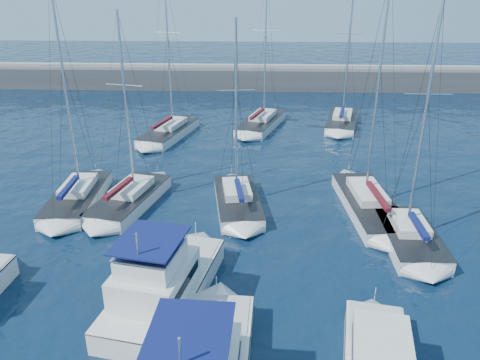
{
  "coord_description": "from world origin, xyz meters",
  "views": [
    {
      "loc": [
        2.06,
        -19.6,
        15.17
      ],
      "look_at": [
        0.9,
        8.78,
        3.0
      ],
      "focal_mm": 35.0,
      "sensor_mm": 36.0,
      "label": 1
    }
  ],
  "objects_px": {
    "sailboat_mid_a": "(77,197)",
    "sailboat_mid_e": "(409,237)",
    "motor_yacht_port_inner": "(162,286)",
    "sailboat_mid_b": "(130,199)",
    "sailboat_mid_c": "(237,201)",
    "sailboat_back_a": "(169,132)",
    "sailboat_mid_d": "(369,204)",
    "sailboat_back_b": "(261,123)",
    "sailboat_back_c": "(342,122)"
  },
  "relations": [
    {
      "from": "sailboat_back_b",
      "to": "sailboat_back_c",
      "type": "height_order",
      "value": "sailboat_back_b"
    },
    {
      "from": "sailboat_mid_b",
      "to": "motor_yacht_port_inner",
      "type": "bearing_deg",
      "value": -54.52
    },
    {
      "from": "sailboat_mid_a",
      "to": "sailboat_mid_b",
      "type": "height_order",
      "value": "sailboat_mid_a"
    },
    {
      "from": "sailboat_mid_c",
      "to": "sailboat_mid_e",
      "type": "bearing_deg",
      "value": -31.76
    },
    {
      "from": "sailboat_mid_c",
      "to": "sailboat_back_a",
      "type": "height_order",
      "value": "sailboat_back_a"
    },
    {
      "from": "sailboat_back_a",
      "to": "sailboat_back_c",
      "type": "height_order",
      "value": "sailboat_back_a"
    },
    {
      "from": "sailboat_mid_e",
      "to": "sailboat_back_b",
      "type": "xyz_separation_m",
      "value": [
        -9.13,
        24.88,
        -0.01
      ]
    },
    {
      "from": "sailboat_mid_d",
      "to": "sailboat_mid_c",
      "type": "bearing_deg",
      "value": 174.36
    },
    {
      "from": "sailboat_mid_e",
      "to": "sailboat_mid_c",
      "type": "bearing_deg",
      "value": 157.2
    },
    {
      "from": "sailboat_mid_b",
      "to": "sailboat_mid_d",
      "type": "distance_m",
      "value": 17.19
    },
    {
      "from": "sailboat_mid_a",
      "to": "sailboat_back_b",
      "type": "xyz_separation_m",
      "value": [
        13.53,
        20.03,
        -0.01
      ]
    },
    {
      "from": "sailboat_back_a",
      "to": "sailboat_back_b",
      "type": "xyz_separation_m",
      "value": [
        9.66,
        3.84,
        -0.01
      ]
    },
    {
      "from": "sailboat_mid_b",
      "to": "sailboat_back_a",
      "type": "bearing_deg",
      "value": 103.44
    },
    {
      "from": "sailboat_mid_b",
      "to": "sailboat_mid_e",
      "type": "relative_size",
      "value": 0.93
    },
    {
      "from": "sailboat_back_b",
      "to": "sailboat_back_c",
      "type": "bearing_deg",
      "value": 22.71
    },
    {
      "from": "motor_yacht_port_inner",
      "to": "sailboat_mid_d",
      "type": "bearing_deg",
      "value": 52.17
    },
    {
      "from": "sailboat_mid_e",
      "to": "sailboat_back_c",
      "type": "height_order",
      "value": "sailboat_back_c"
    },
    {
      "from": "sailboat_mid_a",
      "to": "sailboat_mid_e",
      "type": "height_order",
      "value": "sailboat_mid_a"
    },
    {
      "from": "sailboat_mid_c",
      "to": "sailboat_mid_a",
      "type": "bearing_deg",
      "value": 170.93
    },
    {
      "from": "sailboat_back_b",
      "to": "sailboat_mid_e",
      "type": "bearing_deg",
      "value": -52.08
    },
    {
      "from": "motor_yacht_port_inner",
      "to": "sailboat_mid_a",
      "type": "xyz_separation_m",
      "value": [
        -8.49,
        11.3,
        -0.6
      ]
    },
    {
      "from": "motor_yacht_port_inner",
      "to": "sailboat_mid_b",
      "type": "xyz_separation_m",
      "value": [
        -4.57,
        11.18,
        -0.62
      ]
    },
    {
      "from": "sailboat_mid_b",
      "to": "sailboat_back_a",
      "type": "height_order",
      "value": "sailboat_back_a"
    },
    {
      "from": "sailboat_mid_b",
      "to": "sailboat_mid_c",
      "type": "relative_size",
      "value": 1.03
    },
    {
      "from": "motor_yacht_port_inner",
      "to": "sailboat_back_a",
      "type": "height_order",
      "value": "sailboat_back_a"
    },
    {
      "from": "sailboat_mid_b",
      "to": "sailboat_mid_c",
      "type": "xyz_separation_m",
      "value": [
        7.84,
        -0.02,
        0.0
      ]
    },
    {
      "from": "sailboat_mid_c",
      "to": "sailboat_mid_d",
      "type": "relative_size",
      "value": 0.82
    },
    {
      "from": "sailboat_mid_b",
      "to": "sailboat_back_c",
      "type": "bearing_deg",
      "value": 61.57
    },
    {
      "from": "motor_yacht_port_inner",
      "to": "sailboat_back_c",
      "type": "height_order",
      "value": "sailboat_back_c"
    },
    {
      "from": "motor_yacht_port_inner",
      "to": "sailboat_mid_e",
      "type": "xyz_separation_m",
      "value": [
        14.17,
        6.46,
        -0.6
      ]
    },
    {
      "from": "motor_yacht_port_inner",
      "to": "sailboat_mid_a",
      "type": "relative_size",
      "value": 0.6
    },
    {
      "from": "sailboat_back_a",
      "to": "sailboat_back_c",
      "type": "xyz_separation_m",
      "value": [
        18.7,
        4.62,
        -0.0
      ]
    },
    {
      "from": "sailboat_mid_d",
      "to": "sailboat_back_a",
      "type": "height_order",
      "value": "sailboat_back_a"
    },
    {
      "from": "sailboat_mid_b",
      "to": "sailboat_mid_e",
      "type": "height_order",
      "value": "sailboat_mid_e"
    },
    {
      "from": "sailboat_mid_b",
      "to": "sailboat_mid_c",
      "type": "distance_m",
      "value": 7.84
    },
    {
      "from": "sailboat_mid_a",
      "to": "sailboat_back_c",
      "type": "distance_m",
      "value": 30.7
    },
    {
      "from": "sailboat_mid_e",
      "to": "sailboat_mid_b",
      "type": "bearing_deg",
      "value": 166.41
    },
    {
      "from": "sailboat_back_a",
      "to": "sailboat_back_b",
      "type": "height_order",
      "value": "sailboat_back_a"
    },
    {
      "from": "sailboat_back_b",
      "to": "motor_yacht_port_inner",
      "type": "bearing_deg",
      "value": -81.38
    },
    {
      "from": "sailboat_mid_e",
      "to": "sailboat_back_b",
      "type": "height_order",
      "value": "sailboat_back_b"
    },
    {
      "from": "motor_yacht_port_inner",
      "to": "sailboat_back_a",
      "type": "distance_m",
      "value": 27.89
    },
    {
      "from": "sailboat_mid_a",
      "to": "sailboat_back_b",
      "type": "height_order",
      "value": "sailboat_back_b"
    },
    {
      "from": "sailboat_mid_c",
      "to": "sailboat_back_a",
      "type": "relative_size",
      "value": 0.8
    },
    {
      "from": "motor_yacht_port_inner",
      "to": "sailboat_mid_c",
      "type": "height_order",
      "value": "sailboat_mid_c"
    },
    {
      "from": "sailboat_mid_d",
      "to": "sailboat_mid_e",
      "type": "distance_m",
      "value": 4.78
    },
    {
      "from": "sailboat_back_a",
      "to": "sailboat_mid_b",
      "type": "bearing_deg",
      "value": -74.9
    },
    {
      "from": "motor_yacht_port_inner",
      "to": "sailboat_back_b",
      "type": "bearing_deg",
      "value": 92.0
    },
    {
      "from": "sailboat_mid_d",
      "to": "sailboat_mid_b",
      "type": "bearing_deg",
      "value": 174.82
    },
    {
      "from": "sailboat_mid_a",
      "to": "sailboat_mid_e",
      "type": "distance_m",
      "value": 23.17
    },
    {
      "from": "motor_yacht_port_inner",
      "to": "sailboat_mid_a",
      "type": "bearing_deg",
      "value": 138.05
    }
  ]
}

